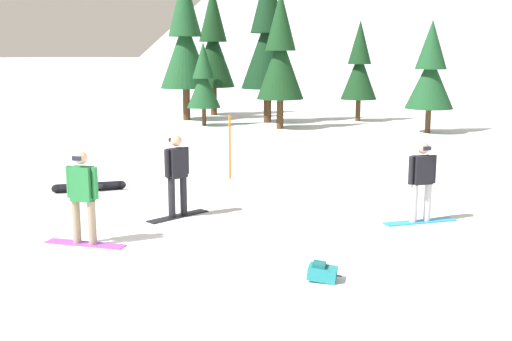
# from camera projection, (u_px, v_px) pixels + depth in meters

# --- Properties ---
(ground_plane) EXTENTS (800.00, 800.00, 0.00)m
(ground_plane) POSITION_uv_depth(u_px,v_px,m) (177.00, 273.00, 10.05)
(ground_plane) COLOR white
(snowboarder_foreground) EXTENTS (1.57, 0.61, 1.74)m
(snowboarder_foreground) POSITION_uv_depth(u_px,v_px,m) (83.00, 196.00, 11.35)
(snowboarder_foreground) COLOR #993FD8
(snowboarder_foreground) RESTS_ON ground_plane
(snowboarder_midground) EXTENTS (0.70, 1.51, 1.77)m
(snowboarder_midground) POSITION_uv_depth(u_px,v_px,m) (177.00, 174.00, 13.30)
(snowboarder_midground) COLOR black
(snowboarder_midground) RESTS_ON ground_plane
(snowboarder_background) EXTENTS (1.33, 1.33, 1.68)m
(snowboarder_background) POSITION_uv_depth(u_px,v_px,m) (422.00, 181.00, 12.87)
(snowboarder_background) COLOR #1E8CD8
(snowboarder_background) RESTS_ON ground_plane
(loose_snowboard_far_spare) EXTENTS (1.42, 1.40, 0.25)m
(loose_snowboard_far_spare) POSITION_uv_depth(u_px,v_px,m) (89.00, 187.00, 15.87)
(loose_snowboard_far_spare) COLOR black
(loose_snowboard_far_spare) RESTS_ON ground_plane
(backpack_teal) EXTENTS (0.55, 0.43, 0.30)m
(backpack_teal) POSITION_uv_depth(u_px,v_px,m) (322.00, 272.00, 9.68)
(backpack_teal) COLOR #1E7A7F
(backpack_teal) RESTS_ON ground_plane
(trail_marker_pole) EXTENTS (0.06, 0.06, 1.79)m
(trail_marker_pole) POSITION_uv_depth(u_px,v_px,m) (230.00, 147.00, 17.41)
(trail_marker_pole) COLOR orange
(trail_marker_pole) RESTS_ON ground_plane
(pine_tree_young) EXTENTS (2.40, 2.40, 7.18)m
(pine_tree_young) POSITION_uv_depth(u_px,v_px,m) (213.00, 45.00, 34.88)
(pine_tree_young) COLOR #472D19
(pine_tree_young) RESTS_ON ground_plane
(pine_tree_broad) EXTENTS (2.17, 2.17, 6.28)m
(pine_tree_broad) POSITION_uv_depth(u_px,v_px,m) (280.00, 54.00, 28.50)
(pine_tree_broad) COLOR #472D19
(pine_tree_broad) RESTS_ON ground_plane
(pine_tree_leaning) EXTENTS (2.65, 2.65, 7.57)m
(pine_tree_leaning) POSITION_uv_depth(u_px,v_px,m) (185.00, 40.00, 32.21)
(pine_tree_leaning) COLOR #472D19
(pine_tree_leaning) RESTS_ON ground_plane
(pine_tree_twin) EXTENTS (1.62, 1.62, 4.00)m
(pine_tree_twin) POSITION_uv_depth(u_px,v_px,m) (204.00, 80.00, 29.95)
(pine_tree_twin) COLOR #472D19
(pine_tree_twin) RESTS_ON ground_plane
(pine_tree_short) EXTENTS (2.08, 2.08, 4.89)m
(pine_tree_short) POSITION_uv_depth(u_px,v_px,m) (430.00, 72.00, 27.13)
(pine_tree_short) COLOR #472D19
(pine_tree_short) RESTS_ON ground_plane
(pine_tree_tall) EXTENTS (1.84, 1.84, 5.12)m
(pine_tree_tall) POSITION_uv_depth(u_px,v_px,m) (359.00, 67.00, 31.91)
(pine_tree_tall) COLOR #472D19
(pine_tree_tall) RESTS_ON ground_plane
(pine_tree_slender) EXTENTS (2.67, 2.67, 7.80)m
(pine_tree_slender) POSITION_uv_depth(u_px,v_px,m) (268.00, 37.00, 31.01)
(pine_tree_slender) COLOR #472D19
(pine_tree_slender) RESTS_ON ground_plane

